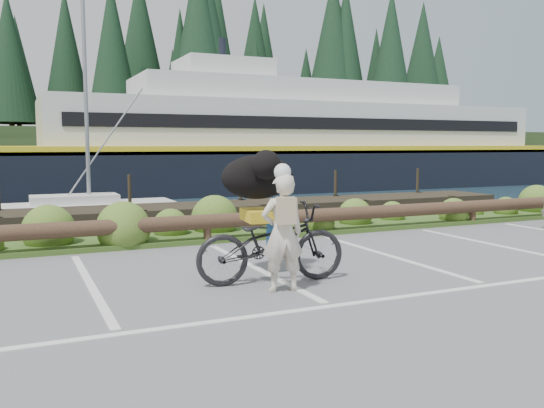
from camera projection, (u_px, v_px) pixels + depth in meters
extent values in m
plane|color=#5C5C5F|center=(316.00, 299.00, 7.52)|extent=(72.00, 72.00, 0.00)
plane|color=#1C3644|center=(58.00, 181.00, 51.18)|extent=(160.00, 160.00, 0.00)
cube|color=#3D5B21|center=(197.00, 236.00, 12.32)|extent=(34.00, 1.60, 0.10)
imported|color=black|center=(271.00, 243.00, 8.34)|extent=(2.29, 1.04, 1.16)
imported|color=beige|center=(282.00, 233.00, 7.83)|extent=(0.63, 0.46, 1.62)
ellipsoid|color=black|center=(258.00, 177.00, 8.92)|extent=(0.72, 1.25, 0.69)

